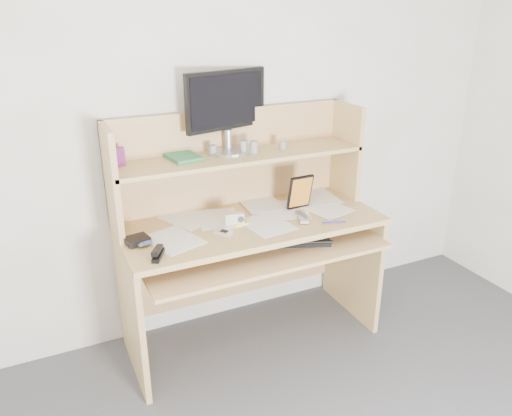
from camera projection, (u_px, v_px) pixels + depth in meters
name	position (u px, v px, depth m)	size (l,w,h in m)	color
back_wall	(227.00, 117.00, 2.76)	(3.60, 0.04, 2.50)	silver
desk	(246.00, 225.00, 2.77)	(1.40, 0.70, 1.30)	tan
paper_clutter	(252.00, 220.00, 2.68)	(1.32, 0.54, 0.01)	silver
keyboard	(290.00, 240.00, 2.66)	(0.44, 0.29, 0.03)	black
tv_remote	(302.00, 216.00, 2.70)	(0.05, 0.16, 0.02)	#969691
flip_phone	(223.00, 232.00, 2.51)	(0.05, 0.09, 0.02)	silver
stapler	(158.00, 252.00, 2.28)	(0.03, 0.13, 0.04)	black
wallet	(137.00, 240.00, 2.41)	(0.11, 0.09, 0.03)	black
sticky_note_pad	(239.00, 222.00, 2.65)	(0.08, 0.08, 0.01)	yellow
digital_camera	(234.00, 219.00, 2.61)	(0.10, 0.04, 0.06)	silver
game_case	(300.00, 192.00, 2.79)	(0.14, 0.02, 0.20)	black
blue_pen	(334.00, 222.00, 2.64)	(0.01, 0.01, 0.13)	#181BB5
card_box	(118.00, 157.00, 2.46)	(0.07, 0.02, 0.10)	maroon
shelf_book	(183.00, 157.00, 2.60)	(0.15, 0.20, 0.02)	#317C54
chip_stack_a	(213.00, 150.00, 2.65)	(0.04, 0.04, 0.06)	black
chip_stack_b	(254.00, 147.00, 2.68)	(0.04, 0.04, 0.07)	white
chip_stack_c	(283.00, 145.00, 2.76)	(0.04, 0.04, 0.05)	black
chip_stack_d	(244.00, 147.00, 2.68)	(0.04, 0.04, 0.07)	silver
monitor	(227.00, 109.00, 2.66)	(0.49, 0.25, 0.43)	#A5A5AA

